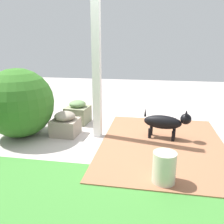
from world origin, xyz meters
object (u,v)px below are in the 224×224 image
object	(u,v)px
stone_planter_nearest	(78,112)
dog	(166,122)
porch_pillar	(97,60)
ceramic_urn	(164,168)
stone_planter_near	(65,124)
terracotta_pot_broad	(34,105)
round_shrub	(19,103)

from	to	relation	value
stone_planter_nearest	dog	size ratio (longest dim) A/B	0.62
porch_pillar	ceramic_urn	bearing A→B (deg)	130.17
stone_planter_nearest	stone_planter_near	xyz separation A→B (m)	(0.01, 0.63, -0.01)
ceramic_urn	stone_planter_nearest	bearing A→B (deg)	-49.42
porch_pillar	terracotta_pot_broad	bearing A→B (deg)	-29.03
round_shrub	stone_planter_near	bearing A→B (deg)	-167.59
stone_planter_near	dog	distance (m)	1.61
stone_planter_nearest	stone_planter_near	bearing A→B (deg)	88.99
terracotta_pot_broad	round_shrub	bearing A→B (deg)	107.09
porch_pillar	round_shrub	world-z (taller)	porch_pillar
porch_pillar	dog	xyz separation A→B (m)	(-1.07, -0.04, -0.92)
porch_pillar	stone_planter_nearest	world-z (taller)	porch_pillar
stone_planter_nearest	stone_planter_near	size ratio (longest dim) A/B	1.02
round_shrub	ceramic_urn	distance (m)	2.47
stone_planter_near	terracotta_pot_broad	world-z (taller)	stone_planter_near
stone_planter_nearest	ceramic_urn	world-z (taller)	stone_planter_nearest
stone_planter_nearest	ceramic_urn	size ratio (longest dim) A/B	1.23
stone_planter_nearest	dog	xyz separation A→B (m)	(-1.59, 0.55, 0.09)
stone_planter_near	ceramic_urn	bearing A→B (deg)	143.22
round_shrub	ceramic_urn	bearing A→B (deg)	155.83
ceramic_urn	stone_planter_near	bearing A→B (deg)	-36.78
dog	porch_pillar	bearing A→B (deg)	2.14
terracotta_pot_broad	ceramic_urn	xyz separation A→B (m)	(-2.55, 2.05, -0.04)
terracotta_pot_broad	stone_planter_near	bearing A→B (deg)	138.39
terracotta_pot_broad	porch_pillar	bearing A→B (deg)	150.97
porch_pillar	dog	bearing A→B (deg)	-177.86
stone_planter_nearest	ceramic_urn	xyz separation A→B (m)	(-1.53, 1.78, -0.02)
stone_planter_near	terracotta_pot_broad	distance (m)	1.35
porch_pillar	dog	distance (m)	1.41
porch_pillar	round_shrub	bearing A→B (deg)	8.94
round_shrub	dog	distance (m)	2.32
stone_planter_near	round_shrub	bearing A→B (deg)	12.41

